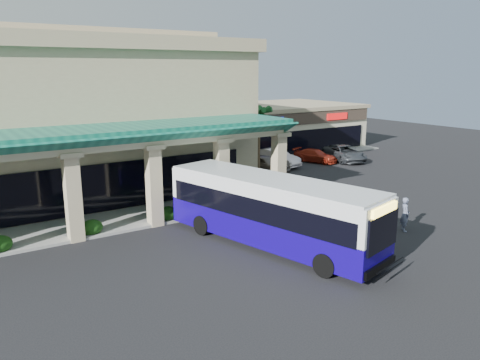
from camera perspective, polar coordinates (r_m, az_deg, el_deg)
ground at (r=24.75m, az=1.12°, el=-7.51°), size 110.00×110.00×0.00m
main_building at (r=35.52m, az=-25.25°, el=7.02°), size 30.80×14.80×11.35m
arcade at (r=26.98m, az=-21.63°, el=-0.38°), size 30.00×6.20×5.70m
strip_mall at (r=53.50m, az=2.36°, el=6.52°), size 22.50×12.50×4.90m
palm_0 at (r=37.43m, az=2.26°, el=4.87°), size 2.40×2.40×6.60m
palm_1 at (r=40.48m, az=0.92°, el=4.95°), size 2.40×2.40×5.80m
broadleaf_tree at (r=43.74m, az=-4.99°, el=4.88°), size 2.60×2.60×4.81m
transit_bus at (r=23.75m, az=3.73°, el=-3.94°), size 5.81×13.00×3.54m
pedestrian at (r=27.59m, az=19.48°, el=-3.96°), size 0.77×0.84×1.93m
car_silver at (r=40.45m, az=2.82°, el=1.95°), size 3.68×5.23×1.65m
car_white at (r=43.58m, az=4.34°, el=2.75°), size 2.77×5.23×1.64m
car_red at (r=45.96m, az=9.16°, el=2.93°), size 3.28×4.71×1.27m
car_gray at (r=47.20m, az=12.60°, el=3.22°), size 4.01×6.03×1.54m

